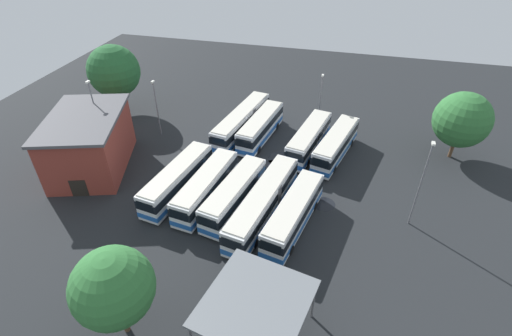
{
  "coord_description": "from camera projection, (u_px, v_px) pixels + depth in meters",
  "views": [
    {
      "loc": [
        36.41,
        8.58,
        27.54
      ],
      "look_at": [
        1.33,
        -0.5,
        1.49
      ],
      "focal_mm": 26.83,
      "sensor_mm": 36.0,
      "label": 1
    }
  ],
  "objects": [
    {
      "name": "bus_row0_slot4",
      "position": [
        336.0,
        145.0,
        48.15
      ],
      "size": [
        11.39,
        5.13,
        3.41
      ],
      "color": "silver",
      "rests_on": "ground_plane"
    },
    {
      "name": "lamp_post_by_building",
      "position": [
        157.0,
        106.0,
        51.29
      ],
      "size": [
        0.56,
        0.28,
        7.92
      ],
      "color": "slate",
      "rests_on": "ground_plane"
    },
    {
      "name": "ground_plane",
      "position": [
        263.0,
        172.0,
        46.44
      ],
      "size": [
        92.69,
        92.69,
        0.0
      ],
      "primitive_type": "plane",
      "color": "black"
    },
    {
      "name": "maintenance_shelter",
      "position": [
        256.0,
        304.0,
        26.87
      ],
      "size": [
        8.83,
        8.48,
        4.33
      ],
      "color": "slate",
      "rests_on": "ground_plane"
    },
    {
      "name": "puddle_centre_drain",
      "position": [
        281.0,
        159.0,
        48.76
      ],
      "size": [
        3.42,
        3.42,
        0.01
      ],
      "primitive_type": "cylinder",
      "color": "black",
      "rests_on": "ground_plane"
    },
    {
      "name": "depot_building",
      "position": [
        89.0,
        142.0,
        45.5
      ],
      "size": [
        14.17,
        11.49,
        6.86
      ],
      "color": "maroon",
      "rests_on": "ground_plane"
    },
    {
      "name": "bus_row0_slot0",
      "position": [
        242.0,
        121.0,
        53.16
      ],
      "size": [
        14.04,
        4.77,
        3.41
      ],
      "color": "silver",
      "rests_on": "ground_plane"
    },
    {
      "name": "tree_northeast",
      "position": [
        462.0,
        120.0,
        46.13
      ],
      "size": [
        6.79,
        6.79,
        8.75
      ],
      "color": "brown",
      "rests_on": "ground_plane"
    },
    {
      "name": "bus_row1_slot1",
      "position": [
        206.0,
        187.0,
        41.24
      ],
      "size": [
        11.28,
        3.93,
        3.41
      ],
      "color": "silver",
      "rests_on": "ground_plane"
    },
    {
      "name": "bus_row1_slot4",
      "position": [
        294.0,
        214.0,
        37.79
      ],
      "size": [
        11.4,
        4.66,
        3.41
      ],
      "color": "silver",
      "rests_on": "ground_plane"
    },
    {
      "name": "bus_row0_slot3",
      "position": [
        309.0,
        139.0,
        49.31
      ],
      "size": [
        11.33,
        4.58,
        3.41
      ],
      "color": "silver",
      "rests_on": "ground_plane"
    },
    {
      "name": "tree_south_edge",
      "position": [
        113.0,
        288.0,
        26.65
      ],
      "size": [
        5.91,
        5.91,
        8.18
      ],
      "color": "brown",
      "rests_on": "ground_plane"
    },
    {
      "name": "puddle_front_lane",
      "position": [
        324.0,
        204.0,
        41.69
      ],
      "size": [
        2.45,
        2.45,
        0.01
      ],
      "primitive_type": "cylinder",
      "color": "black",
      "rests_on": "ground_plane"
    },
    {
      "name": "bus_row1_slot0",
      "position": [
        178.0,
        179.0,
        42.31
      ],
      "size": [
        11.73,
        4.25,
        3.41
      ],
      "color": "silver",
      "rests_on": "ground_plane"
    },
    {
      "name": "bus_row1_slot2",
      "position": [
        234.0,
        194.0,
        40.22
      ],
      "size": [
        11.05,
        4.48,
        3.41
      ],
      "color": "silver",
      "rests_on": "ground_plane"
    },
    {
      "name": "lamp_post_far_corner",
      "position": [
        421.0,
        183.0,
        36.2
      ],
      "size": [
        0.56,
        0.28,
        9.74
      ],
      "color": "slate",
      "rests_on": "ground_plane"
    },
    {
      "name": "tree_west_edge",
      "position": [
        114.0,
        71.0,
        55.8
      ],
      "size": [
        7.56,
        7.56,
        10.26
      ],
      "color": "brown",
      "rests_on": "ground_plane"
    },
    {
      "name": "bus_row0_slot1",
      "position": [
        260.0,
        127.0,
        51.75
      ],
      "size": [
        11.17,
        4.11,
        3.41
      ],
      "color": "silver",
      "rests_on": "ground_plane"
    },
    {
      "name": "lamp_post_near_entrance",
      "position": [
        320.0,
        98.0,
        53.78
      ],
      "size": [
        0.56,
        0.28,
        7.59
      ],
      "color": "slate",
      "rests_on": "ground_plane"
    },
    {
      "name": "puddle_between_rows",
      "position": [
        276.0,
        169.0,
        47.01
      ],
      "size": [
        4.05,
        4.05,
        0.01
      ],
      "primitive_type": "cylinder",
      "color": "black",
      "rests_on": "ground_plane"
    },
    {
      "name": "bus_row1_slot3",
      "position": [
        263.0,
        202.0,
        39.17
      ],
      "size": [
        14.04,
        4.89,
        3.41
      ],
      "color": "silver",
      "rests_on": "ground_plane"
    },
    {
      "name": "lamp_post_mid_lot",
      "position": [
        97.0,
        115.0,
        47.36
      ],
      "size": [
        0.56,
        0.28,
        9.69
      ],
      "color": "slate",
      "rests_on": "ground_plane"
    }
  ]
}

